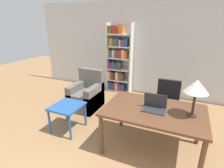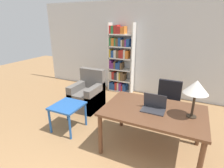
{
  "view_description": "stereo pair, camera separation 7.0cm",
  "coord_description": "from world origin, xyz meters",
  "px_view_note": "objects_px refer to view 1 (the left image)",
  "views": [
    {
      "loc": [
        0.81,
        -0.55,
        2.12
      ],
      "look_at": [
        -0.43,
        2.24,
        1.02
      ],
      "focal_mm": 28.0,
      "sensor_mm": 36.0,
      "label": 1
    },
    {
      "loc": [
        0.87,
        -0.52,
        2.12
      ],
      "look_at": [
        -0.43,
        2.24,
        1.02
      ],
      "focal_mm": 28.0,
      "sensor_mm": 36.0,
      "label": 2
    }
  ],
  "objects_px": {
    "office_chair": "(167,104)",
    "side_table_blue": "(67,109)",
    "desk": "(154,114)",
    "laptop": "(154,106)",
    "armchair": "(87,96)",
    "bookshelf": "(118,60)",
    "table_lamp": "(197,87)"
  },
  "relations": [
    {
      "from": "desk",
      "to": "laptop",
      "type": "height_order",
      "value": "laptop"
    },
    {
      "from": "armchair",
      "to": "side_table_blue",
      "type": "bearing_deg",
      "value": -79.85
    },
    {
      "from": "laptop",
      "to": "armchair",
      "type": "distance_m",
      "value": 2.13
    },
    {
      "from": "laptop",
      "to": "armchair",
      "type": "height_order",
      "value": "laptop"
    },
    {
      "from": "bookshelf",
      "to": "armchair",
      "type": "bearing_deg",
      "value": -101.74
    },
    {
      "from": "laptop",
      "to": "desk",
      "type": "bearing_deg",
      "value": 75.9
    },
    {
      "from": "laptop",
      "to": "armchair",
      "type": "relative_size",
      "value": 0.38
    },
    {
      "from": "desk",
      "to": "table_lamp",
      "type": "relative_size",
      "value": 2.78
    },
    {
      "from": "table_lamp",
      "to": "office_chair",
      "type": "xyz_separation_m",
      "value": [
        -0.46,
        1.0,
        -0.82
      ]
    },
    {
      "from": "laptop",
      "to": "table_lamp",
      "type": "xyz_separation_m",
      "value": [
        0.56,
        0.03,
        0.41
      ]
    },
    {
      "from": "laptop",
      "to": "bookshelf",
      "type": "xyz_separation_m",
      "value": [
        -1.57,
        2.31,
        0.17
      ]
    },
    {
      "from": "desk",
      "to": "side_table_blue",
      "type": "xyz_separation_m",
      "value": [
        -1.68,
        -0.11,
        -0.22
      ]
    },
    {
      "from": "laptop",
      "to": "table_lamp",
      "type": "height_order",
      "value": "table_lamp"
    },
    {
      "from": "side_table_blue",
      "to": "bookshelf",
      "type": "height_order",
      "value": "bookshelf"
    },
    {
      "from": "table_lamp",
      "to": "side_table_blue",
      "type": "distance_m",
      "value": 2.38
    },
    {
      "from": "table_lamp",
      "to": "desk",
      "type": "bearing_deg",
      "value": -178.03
    },
    {
      "from": "office_chair",
      "to": "desk",
      "type": "bearing_deg",
      "value": -95.52
    },
    {
      "from": "laptop",
      "to": "bookshelf",
      "type": "distance_m",
      "value": 2.79
    },
    {
      "from": "desk",
      "to": "office_chair",
      "type": "distance_m",
      "value": 1.06
    },
    {
      "from": "office_chair",
      "to": "side_table_blue",
      "type": "height_order",
      "value": "office_chair"
    },
    {
      "from": "bookshelf",
      "to": "laptop",
      "type": "bearing_deg",
      "value": -55.73
    },
    {
      "from": "side_table_blue",
      "to": "laptop",
      "type": "bearing_deg",
      "value": 3.56
    },
    {
      "from": "laptop",
      "to": "bookshelf",
      "type": "relative_size",
      "value": 0.17
    },
    {
      "from": "desk",
      "to": "table_lamp",
      "type": "distance_m",
      "value": 0.79
    },
    {
      "from": "laptop",
      "to": "office_chair",
      "type": "distance_m",
      "value": 1.11
    },
    {
      "from": "laptop",
      "to": "side_table_blue",
      "type": "relative_size",
      "value": 0.61
    },
    {
      "from": "laptop",
      "to": "bookshelf",
      "type": "height_order",
      "value": "bookshelf"
    },
    {
      "from": "desk",
      "to": "side_table_blue",
      "type": "bearing_deg",
      "value": -176.12
    },
    {
      "from": "side_table_blue",
      "to": "bookshelf",
      "type": "distance_m",
      "value": 2.47
    },
    {
      "from": "bookshelf",
      "to": "side_table_blue",
      "type": "bearing_deg",
      "value": -92.58
    },
    {
      "from": "armchair",
      "to": "office_chair",
      "type": "bearing_deg",
      "value": 3.43
    },
    {
      "from": "laptop",
      "to": "armchair",
      "type": "bearing_deg",
      "value": 153.96
    }
  ]
}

